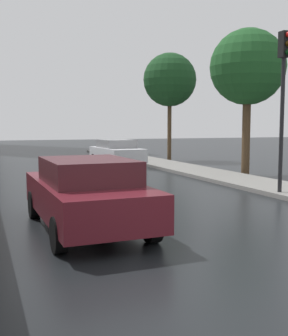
# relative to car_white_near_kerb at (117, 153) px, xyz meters

# --- Properties ---
(car_white_near_kerb) EXTENTS (1.97, 4.04, 1.41)m
(car_white_near_kerb) POSITION_rel_car_white_near_kerb_xyz_m (0.00, 0.00, 0.00)
(car_white_near_kerb) COLOR silver
(car_white_near_kerb) RESTS_ON ground
(car_maroon_mid_road) EXTENTS (1.99, 4.51, 1.47)m
(car_maroon_mid_road) POSITION_rel_car_white_near_kerb_xyz_m (-4.54, -12.38, 0.02)
(car_maroon_mid_road) COLOR maroon
(car_maroon_mid_road) RESTS_ON ground
(traffic_light) EXTENTS (0.26, 0.39, 4.72)m
(traffic_light) POSITION_rel_car_white_near_kerb_xyz_m (1.84, -10.54, 2.64)
(traffic_light) COLOR black
(traffic_light) RESTS_ON sidewalk_strip
(street_tree_near) EXTENTS (3.21, 3.21, 6.23)m
(street_tree_near) POSITION_rel_car_white_near_kerb_xyz_m (4.19, -5.33, 3.84)
(street_tree_near) COLOR #4C3823
(street_tree_near) RESTS_ON ground
(street_tree_mid) EXTENTS (3.22, 3.22, 6.51)m
(street_tree_mid) POSITION_rel_car_white_near_kerb_xyz_m (4.31, 2.89, 4.13)
(street_tree_mid) COLOR #4C3823
(street_tree_mid) RESTS_ON ground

